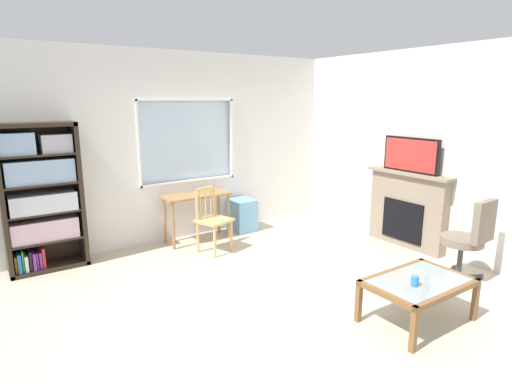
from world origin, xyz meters
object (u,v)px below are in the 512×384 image
(office_chair, at_px, (470,236))
(sippy_cup, at_px, (415,281))
(fireplace, at_px, (407,209))
(wooden_chair, at_px, (212,219))
(bookshelf, at_px, (41,195))
(plastic_drawer_unit, at_px, (242,215))
(tv, at_px, (411,155))
(desk_under_window, at_px, (197,202))
(coffee_table, at_px, (419,286))

(office_chair, xyz_separation_m, sippy_cup, (-1.40, -0.28, -0.09))
(fireplace, bearing_deg, sippy_cup, -141.65)
(wooden_chair, relative_size, office_chair, 0.90)
(bookshelf, xyz_separation_m, plastic_drawer_unit, (2.86, -0.06, -0.69))
(office_chair, bearing_deg, wooden_chair, 127.83)
(plastic_drawer_unit, relative_size, tv, 0.60)
(bookshelf, distance_m, sippy_cup, 4.34)
(bookshelf, relative_size, tv, 2.12)
(desk_under_window, relative_size, coffee_table, 1.00)
(office_chair, bearing_deg, plastic_drawer_unit, 110.05)
(wooden_chair, xyz_separation_m, fireplace, (2.43, -1.36, 0.08))
(tv, height_order, office_chair, tv)
(bookshelf, bearing_deg, sippy_cup, -53.00)
(tv, bearing_deg, coffee_table, -140.13)
(fireplace, bearing_deg, tv, 180.00)
(wooden_chair, relative_size, fireplace, 0.70)
(bookshelf, distance_m, office_chair, 5.11)
(office_chair, distance_m, sippy_cup, 1.43)
(bookshelf, xyz_separation_m, tv, (4.43, -1.99, 0.38))
(bookshelf, xyz_separation_m, office_chair, (3.99, -3.17, -0.40))
(office_chair, height_order, sippy_cup, office_chair)
(plastic_drawer_unit, relative_size, fireplace, 0.40)
(wooden_chair, height_order, plastic_drawer_unit, wooden_chair)
(desk_under_window, relative_size, sippy_cup, 11.10)
(bookshelf, distance_m, tv, 4.87)
(bookshelf, distance_m, plastic_drawer_unit, 2.94)
(wooden_chair, distance_m, tv, 2.90)
(plastic_drawer_unit, bearing_deg, fireplace, -50.60)
(wooden_chair, distance_m, fireplace, 2.79)
(bookshelf, relative_size, plastic_drawer_unit, 3.54)
(coffee_table, bearing_deg, plastic_drawer_unit, 87.94)
(desk_under_window, relative_size, wooden_chair, 1.11)
(bookshelf, height_order, wooden_chair, bookshelf)
(bookshelf, bearing_deg, tv, -24.16)
(fireplace, relative_size, office_chair, 1.29)
(plastic_drawer_unit, bearing_deg, desk_under_window, -176.53)
(desk_under_window, height_order, sippy_cup, desk_under_window)
(bookshelf, bearing_deg, coffee_table, -51.12)
(bookshelf, xyz_separation_m, desk_under_window, (2.03, -0.11, -0.36))
(wooden_chair, xyz_separation_m, sippy_cup, (0.58, -2.83, 0.00))
(desk_under_window, distance_m, plastic_drawer_unit, 0.89)
(office_chair, bearing_deg, coffee_table, -169.68)
(tv, bearing_deg, wooden_chair, 150.47)
(wooden_chair, bearing_deg, tv, -29.53)
(tv, bearing_deg, sippy_cup, -141.37)
(tv, relative_size, sippy_cup, 9.57)
(desk_under_window, xyz_separation_m, plastic_drawer_unit, (0.82, 0.05, -0.34))
(bookshelf, xyz_separation_m, coffee_table, (2.74, -3.40, -0.59))
(fireplace, bearing_deg, plastic_drawer_unit, 129.40)
(desk_under_window, height_order, wooden_chair, wooden_chair)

